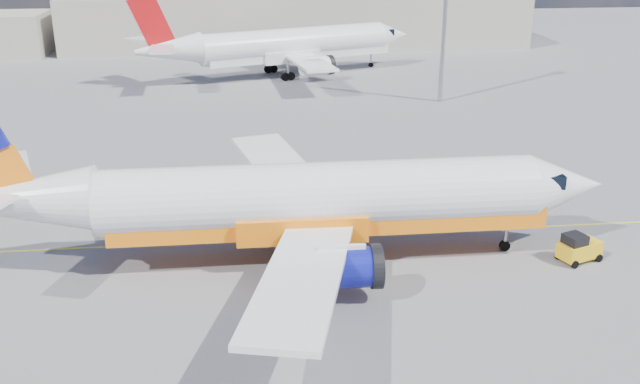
{
  "coord_description": "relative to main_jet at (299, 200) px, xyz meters",
  "views": [
    {
      "loc": [
        -4.01,
        -37.14,
        18.41
      ],
      "look_at": [
        0.33,
        1.7,
        3.5
      ],
      "focal_mm": 40.0,
      "sensor_mm": 36.0,
      "label": 1
    }
  ],
  "objects": [
    {
      "name": "ground",
      "position": [
        1.07,
        0.12,
        -3.74
      ],
      "size": [
        240.0,
        240.0,
        0.0
      ],
      "primitive_type": "plane",
      "color": "slate",
      "rests_on": "ground"
    },
    {
      "name": "taxi_line",
      "position": [
        1.07,
        3.12,
        -3.74
      ],
      "size": [
        70.0,
        0.15,
        0.01
      ],
      "primitive_type": "cube",
      "color": "yellow",
      "rests_on": "ground"
    },
    {
      "name": "terminal_main",
      "position": [
        6.07,
        75.12,
        0.26
      ],
      "size": [
        70.0,
        14.0,
        8.0
      ],
      "primitive_type": "cube",
      "color": "#B0A898",
      "rests_on": "ground"
    },
    {
      "name": "main_jet",
      "position": [
        0.0,
        0.0,
        0.0
      ],
      "size": [
        37.01,
        29.32,
        11.23
      ],
      "rotation": [
        0.0,
        0.0,
        -0.0
      ],
      "color": "white",
      "rests_on": "ground"
    },
    {
      "name": "second_jet",
      "position": [
        2.83,
        52.56,
        0.02
      ],
      "size": [
        37.06,
        28.06,
        11.3
      ],
      "rotation": [
        0.0,
        0.0,
        0.36
      ],
      "color": "white",
      "rests_on": "ground"
    },
    {
      "name": "gse_tug",
      "position": [
        15.97,
        -1.81,
        -2.93
      ],
      "size": [
        2.71,
        2.19,
        1.72
      ],
      "rotation": [
        0.0,
        0.0,
        0.35
      ],
      "color": "black",
      "rests_on": "ground"
    },
    {
      "name": "traffic_cone",
      "position": [
        2.86,
        -0.31,
        -3.45
      ],
      "size": [
        0.43,
        0.43,
        0.6
      ],
      "color": "white",
      "rests_on": "ground"
    }
  ]
}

